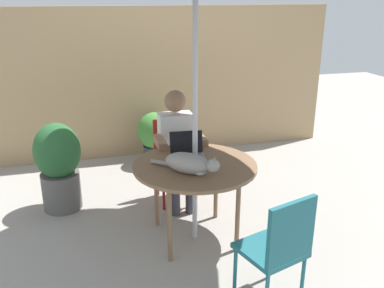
% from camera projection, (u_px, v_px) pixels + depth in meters
% --- Properties ---
extents(ground_plane, '(14.00, 14.00, 0.00)m').
position_uv_depth(ground_plane, '(195.00, 237.00, 3.87)').
color(ground_plane, gray).
extents(fence_back, '(5.04, 0.08, 1.98)m').
position_uv_depth(fence_back, '(150.00, 83.00, 5.59)').
color(fence_back, tan).
rests_on(fence_back, ground).
extents(patio_table, '(1.08, 1.08, 0.73)m').
position_uv_depth(patio_table, '(195.00, 170.00, 3.64)').
color(patio_table, brown).
rests_on(patio_table, ground).
extents(chair_occupied, '(0.40, 0.40, 0.88)m').
position_uv_depth(chair_occupied, '(174.00, 153.00, 4.46)').
color(chair_occupied, maroon).
rests_on(chair_occupied, ground).
extents(chair_empty, '(0.50, 0.50, 0.88)m').
position_uv_depth(chair_empty, '(280.00, 244.00, 2.85)').
color(chair_empty, '#1E606B').
rests_on(chair_empty, ground).
extents(person_seated, '(0.48, 0.48, 1.22)m').
position_uv_depth(person_seated, '(177.00, 143.00, 4.26)').
color(person_seated, white).
rests_on(person_seated, ground).
extents(laptop, '(0.32, 0.28, 0.21)m').
position_uv_depth(laptop, '(187.00, 149.00, 3.78)').
color(laptop, gray).
rests_on(laptop, patio_table).
extents(cat, '(0.49, 0.49, 0.17)m').
position_uv_depth(cat, '(190.00, 164.00, 3.41)').
color(cat, gray).
rests_on(cat, patio_table).
extents(potted_plant_near_fence, '(0.42, 0.42, 0.69)m').
position_uv_depth(potted_plant_near_fence, '(154.00, 135.00, 5.43)').
color(potted_plant_near_fence, '#33383D').
rests_on(potted_plant_near_fence, ground).
extents(potted_plant_by_chair, '(0.47, 0.47, 0.92)m').
position_uv_depth(potted_plant_by_chair, '(59.00, 164.00, 4.23)').
color(potted_plant_by_chair, '#595654').
rests_on(potted_plant_by_chair, ground).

